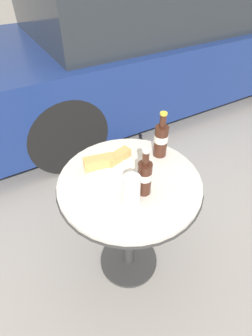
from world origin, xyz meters
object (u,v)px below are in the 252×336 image
drinking_glass (132,192)px  parked_car (149,47)px  bistro_table (129,203)px  lunch_plate_near (109,163)px  cola_bottle_right (145,176)px  cola_bottle_left (161,139)px

drinking_glass → parked_car: bearing=54.2°
bistro_table → lunch_plate_near: (-0.04, 0.13, 0.18)m
cola_bottle_right → bistro_table: bearing=100.9°
parked_car → lunch_plate_near: bearing=-129.2°
drinking_glass → lunch_plate_near: bearing=84.6°
cola_bottle_right → parked_car: parked_car is taller
cola_bottle_left → cola_bottle_right: bearing=-139.8°
cola_bottle_left → cola_bottle_right: (-0.21, -0.18, -0.00)m
lunch_plate_near → cola_bottle_left: bearing=-9.6°
drinking_glass → lunch_plate_near: (0.02, 0.25, -0.04)m
bistro_table → cola_bottle_right: 0.26m
bistro_table → parked_car: size_ratio=0.16×
cola_bottle_left → drinking_glass: cola_bottle_left is taller
cola_bottle_left → lunch_plate_near: (-0.26, 0.04, -0.07)m
cola_bottle_left → cola_bottle_right: cola_bottle_left is taller
cola_bottle_right → lunch_plate_near: bearing=103.7°
lunch_plate_near → parked_car: bearing=50.8°
bistro_table → cola_bottle_right: cola_bottle_right is taller
bistro_table → cola_bottle_left: bearing=21.0°
cola_bottle_left → lunch_plate_near: 0.28m
cola_bottle_left → parked_car: size_ratio=0.06×
parked_car → drinking_glass: bearing=-125.8°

